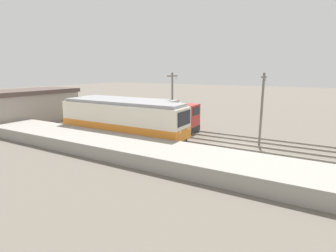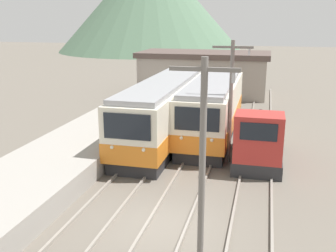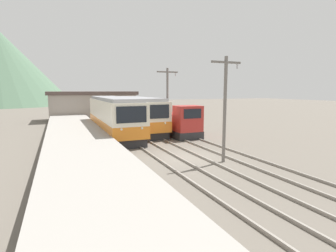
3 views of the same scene
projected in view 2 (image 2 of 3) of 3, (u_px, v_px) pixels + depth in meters
name	position (u px, v px, depth m)	size (l,w,h in m)	color
ground_plane	(162.00, 225.00, 14.48)	(200.00, 200.00, 0.00)	#665E54
platform_left	(13.00, 194.00, 15.81)	(4.50, 54.00, 1.03)	gray
track_left	(97.00, 215.00, 15.08)	(1.54, 60.00, 0.14)	gray
track_center	(168.00, 223.00, 14.42)	(1.54, 60.00, 0.14)	gray
track_right	(251.00, 234.00, 13.72)	(1.54, 60.00, 0.14)	gray
commuter_train_left	(164.00, 113.00, 24.26)	(2.84, 13.51, 3.72)	#28282B
commuter_train_center	(213.00, 110.00, 25.15)	(2.84, 12.21, 3.64)	#28282B
shunting_locomotive	(259.00, 140.00, 20.44)	(2.40, 5.49, 3.00)	#28282B
catenary_mast_near	(203.00, 155.00, 11.53)	(2.00, 0.20, 6.34)	slate
catenary_mast_mid	(231.00, 98.00, 19.83)	(2.00, 0.20, 6.34)	slate
station_building	(204.00, 73.00, 38.86)	(12.60, 6.30, 4.19)	gray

